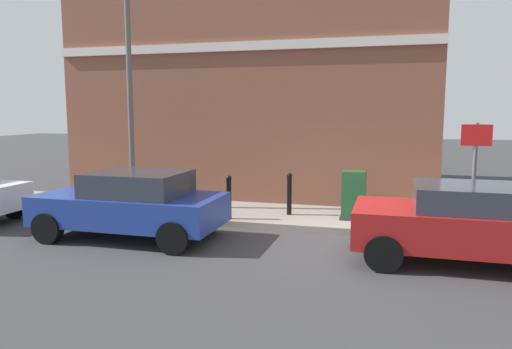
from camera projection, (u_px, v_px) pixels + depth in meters
The scene contains 10 objects.
ground at pixel (349, 245), 9.71m from camera, with size 80.00×80.00×0.00m, color #38383A.
sidewalk at pixel (133, 207), 13.18m from camera, with size 2.42×30.00×0.15m, color gray.
corner_building at pixel (266, 76), 16.52m from camera, with size 7.14×10.87×7.80m.
car_red at pixel (468, 223), 8.45m from camera, with size 1.96×3.93×1.41m.
car_blue at pixel (132, 203), 10.18m from camera, with size 1.94×3.92×1.43m.
utility_cabinet at pixel (354, 197), 11.32m from camera, with size 0.46×0.61×1.15m.
bollard_near_cabinet at pixel (289, 192), 11.82m from camera, with size 0.14×0.14×1.04m.
bollard_far_kerb at pixel (229, 196), 11.37m from camera, with size 0.14×0.14×1.04m.
street_sign at pixel (475, 161), 9.96m from camera, with size 0.08×0.60×2.30m.
lamppost at pixel (130, 87), 12.53m from camera, with size 0.20×0.44×5.72m.
Camera 1 is at (-9.60, -0.67, 2.69)m, focal length 33.76 mm.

